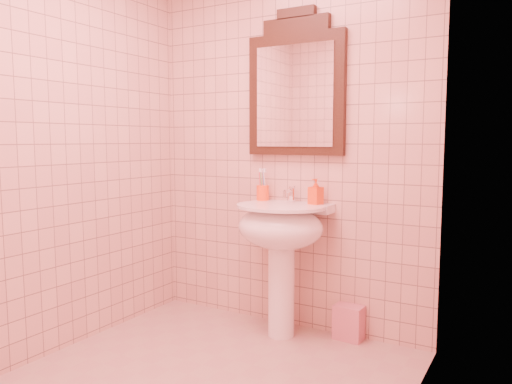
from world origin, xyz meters
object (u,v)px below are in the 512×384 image
Objects in this scene: towel at (349,322)px; soap_dispenser at (316,192)px; pedestal_sink at (281,236)px; mirror at (296,88)px; toothbrush_cup at (263,193)px.

soap_dispenser is at bearing -171.58° from towel.
soap_dispenser reaches higher than pedestal_sink.
toothbrush_cup is (-0.22, -0.06, -0.70)m from mirror.
toothbrush_cup reaches higher than towel.
toothbrush_cup reaches higher than soap_dispenser.
pedestal_sink is 0.97m from mirror.
pedestal_sink is 4.44× the size of toothbrush_cup.
toothbrush_cup is 1.02m from towel.
toothbrush_cup is at bearing -177.92° from towel.
toothbrush_cup is 1.17× the size of soap_dispenser.
mirror reaches higher than toothbrush_cup.
soap_dispenser is at bearing -20.31° from mirror.
toothbrush_cup is at bearing -166.49° from soap_dispenser.
mirror is 5.68× the size of soap_dispenser.
pedestal_sink is at bearing -157.43° from towel.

